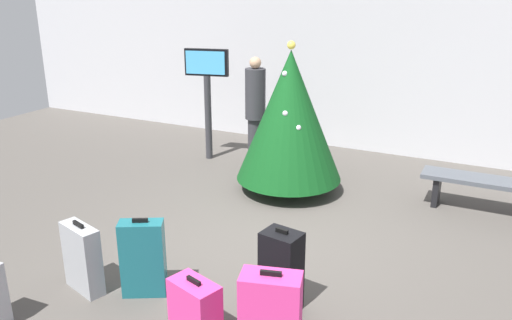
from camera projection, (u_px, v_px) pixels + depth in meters
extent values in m
plane|color=#514C47|center=(257.00, 246.00, 6.20)|extent=(16.00, 16.00, 0.00)
cube|color=silver|center=(362.00, 73.00, 9.44)|extent=(16.00, 0.20, 2.85)
cylinder|color=#4C3319|center=(288.00, 184.00, 7.85)|extent=(0.12, 0.12, 0.20)
cone|color=#0F4719|center=(290.00, 116.00, 7.51)|extent=(1.56, 1.56, 1.91)
sphere|color=#F2D84C|center=(291.00, 45.00, 7.19)|extent=(0.12, 0.12, 0.12)
sphere|color=silver|center=(298.00, 128.00, 7.17)|extent=(0.08, 0.08, 0.08)
sphere|color=silver|center=(285.00, 113.00, 7.18)|extent=(0.08, 0.08, 0.08)
sphere|color=silver|center=(318.00, 131.00, 7.80)|extent=(0.08, 0.08, 0.08)
sphere|color=silver|center=(285.00, 74.00, 7.23)|extent=(0.08, 0.08, 0.08)
sphere|color=silver|center=(283.00, 80.00, 7.50)|extent=(0.08, 0.08, 0.08)
cylinder|color=#333338|center=(208.00, 118.00, 9.09)|extent=(0.12, 0.12, 1.48)
cube|color=black|center=(207.00, 62.00, 8.78)|extent=(0.76, 0.25, 0.46)
cube|color=#4CB2F2|center=(205.00, 63.00, 8.74)|extent=(0.67, 0.16, 0.39)
cube|color=#4C5159|center=(489.00, 181.00, 6.98)|extent=(1.73, 0.44, 0.06)
cube|color=black|center=(437.00, 190.00, 7.33)|extent=(0.08, 0.35, 0.42)
cylinder|color=#333338|center=(255.00, 141.00, 8.96)|extent=(0.26, 0.26, 0.80)
cylinder|color=#333338|center=(255.00, 94.00, 8.69)|extent=(0.38, 0.38, 0.85)
sphere|color=tan|center=(255.00, 63.00, 8.53)|extent=(0.19, 0.19, 0.19)
cube|color=black|center=(281.00, 271.00, 4.90)|extent=(0.40, 0.32, 0.79)
cube|color=black|center=(282.00, 231.00, 4.76)|extent=(0.13, 0.05, 0.04)
cube|color=#E5388C|center=(270.00, 318.00, 4.21)|extent=(0.55, 0.39, 0.79)
cube|color=black|center=(271.00, 273.00, 4.08)|extent=(0.17, 0.07, 0.04)
cube|color=#9EA0A5|center=(82.00, 258.00, 5.20)|extent=(0.51, 0.31, 0.71)
cube|color=black|center=(78.00, 224.00, 5.08)|extent=(0.17, 0.08, 0.04)
cube|color=#19606B|center=(143.00, 258.00, 5.13)|extent=(0.48, 0.38, 0.79)
cube|color=black|center=(140.00, 220.00, 4.99)|extent=(0.15, 0.10, 0.04)
cube|color=#E5388C|center=(195.00, 310.00, 4.53)|extent=(0.52, 0.38, 0.54)
cube|color=black|center=(194.00, 281.00, 4.43)|extent=(0.16, 0.08, 0.04)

